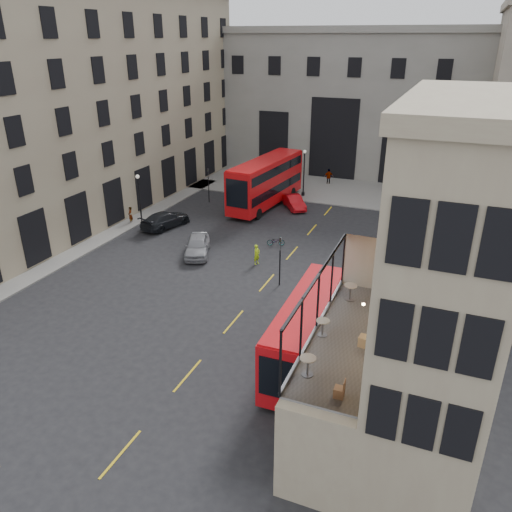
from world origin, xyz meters
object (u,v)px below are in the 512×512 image
at_px(pedestrian_b, 269,173).
at_px(street_lamp_a, 140,205).
at_px(cyclist, 257,254).
at_px(car_c, 165,220).
at_px(cafe_table_far, 350,290).
at_px(cafe_chair_b, 365,341).
at_px(pedestrian_e, 130,215).
at_px(cafe_chair_c, 376,329).
at_px(cafe_table_mid, 323,325).
at_px(bicycle, 276,241).
at_px(car_a, 197,246).
at_px(street_lamp_b, 304,176).
at_px(cafe_chair_a, 339,392).
at_px(car_b, 294,202).
at_px(bus_near, 306,328).
at_px(pedestrian_a, 245,186).
at_px(cafe_table_near, 308,364).
at_px(pedestrian_d, 404,211).
at_px(traffic_light_far, 208,181).
at_px(cafe_chair_d, 376,308).
at_px(traffic_light_near, 280,255).
at_px(bus_far, 266,180).
at_px(pedestrian_c, 329,177).

bearing_deg(pedestrian_b, street_lamp_a, -123.95).
bearing_deg(cyclist, car_c, 86.99).
height_order(cafe_table_far, cafe_chair_b, cafe_chair_b).
relative_size(pedestrian_e, cafe_chair_c, 1.97).
height_order(pedestrian_b, cafe_table_mid, cafe_table_mid).
bearing_deg(bicycle, car_a, 106.23).
bearing_deg(street_lamp_b, pedestrian_b, 138.44).
height_order(pedestrian_b, cafe_table_far, cafe_table_far).
relative_size(cafe_chair_a, cafe_chair_c, 0.89).
relative_size(car_b, pedestrian_e, 2.53).
bearing_deg(cyclist, pedestrian_e, 93.51).
xyz_separation_m(bus_near, cafe_table_far, (2.30, -0.29, 2.96)).
height_order(street_lamp_a, cafe_table_mid, cafe_table_mid).
height_order(pedestrian_a, pedestrian_e, pedestrian_a).
bearing_deg(pedestrian_a, cafe_table_near, -44.05).
xyz_separation_m(car_b, pedestrian_e, (-13.40, -10.45, 0.14)).
xyz_separation_m(pedestrian_d, cafe_chair_a, (1.42, -34.65, 3.97)).
bearing_deg(car_b, pedestrian_d, -31.00).
bearing_deg(cafe_chair_b, pedestrian_b, 116.03).
height_order(traffic_light_far, pedestrian_b, traffic_light_far).
xyz_separation_m(cafe_chair_b, cafe_chair_c, (0.29, 1.17, -0.01)).
bearing_deg(car_c, pedestrian_e, 20.84).
bearing_deg(cafe_table_far, cafe_chair_c, -56.76).
distance_m(pedestrian_b, cafe_chair_d, 42.05).
bearing_deg(car_a, cafe_chair_a, -71.93).
height_order(cafe_table_far, cafe_chair_d, cafe_table_far).
bearing_deg(car_a, traffic_light_near, -41.01).
relative_size(cafe_table_near, cafe_chair_b, 0.90).
xyz_separation_m(bus_far, cafe_table_far, (14.55, -25.98, 2.33)).
height_order(pedestrian_b, cafe_chair_a, cafe_chair_a).
height_order(pedestrian_e, cafe_chair_d, cafe_chair_d).
relative_size(cafe_table_mid, cafe_chair_c, 0.89).
height_order(bus_far, cyclist, bus_far).
xyz_separation_m(car_a, cafe_chair_d, (16.54, -12.17, 4.02)).
bearing_deg(pedestrian_e, cafe_chair_d, 39.10).
xyz_separation_m(traffic_light_near, pedestrian_a, (-11.54, 20.37, -1.50)).
distance_m(pedestrian_c, cafe_table_far, 38.31).
bearing_deg(cafe_chair_d, pedestrian_e, 147.93).
xyz_separation_m(bus_near, pedestrian_b, (-15.79, 35.93, -1.41)).
bearing_deg(cafe_chair_d, bus_far, 120.85).
distance_m(bus_far, cafe_table_mid, 32.96).
bearing_deg(bus_near, car_b, 109.43).
bearing_deg(car_a, pedestrian_b, 74.07).
height_order(pedestrian_b, pedestrian_d, pedestrian_d).
bearing_deg(bicycle, traffic_light_near, 179.58).
xyz_separation_m(bus_far, pedestrian_e, (-10.24, -10.35, -1.98)).
bearing_deg(car_a, street_lamp_b, 57.49).
bearing_deg(car_c, car_b, -119.23).
bearing_deg(cyclist, cafe_chair_d, -118.64).
bearing_deg(cafe_table_far, pedestrian_d, 90.34).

